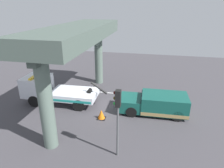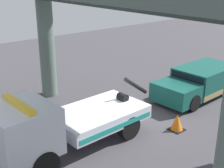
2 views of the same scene
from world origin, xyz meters
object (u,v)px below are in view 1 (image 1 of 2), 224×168
(towed_van_green, at_px, (156,104))
(tow_truck_white, at_px, (53,89))
(traffic_cone_orange, at_px, (101,114))
(traffic_light_near, at_px, (118,109))

(towed_van_green, bearing_deg, tow_truck_white, 0.20)
(traffic_cone_orange, bearing_deg, traffic_light_near, 117.92)
(towed_van_green, xyz_separation_m, traffic_cone_orange, (4.00, 1.77, -0.43))
(towed_van_green, bearing_deg, traffic_light_near, 68.60)
(towed_van_green, distance_m, traffic_light_near, 6.16)
(tow_truck_white, relative_size, traffic_cone_orange, 10.02)
(traffic_light_near, bearing_deg, traffic_cone_orange, -62.08)
(towed_van_green, xyz_separation_m, traffic_light_near, (2.10, 5.36, 2.18))
(tow_truck_white, bearing_deg, towed_van_green, -179.80)
(tow_truck_white, relative_size, traffic_light_near, 1.80)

